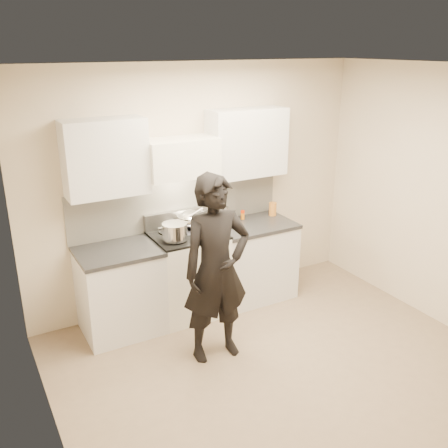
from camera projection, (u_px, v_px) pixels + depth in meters
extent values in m
plane|color=#816C55|center=(284.00, 371.00, 4.64)|extent=(4.00, 4.00, 0.00)
cube|color=beige|center=(198.00, 187.00, 5.62)|extent=(4.00, 0.04, 2.70)
cube|color=beige|center=(43.00, 290.00, 3.26)|extent=(0.04, 3.50, 2.70)
cube|color=white|center=(299.00, 69.00, 3.72)|extent=(4.00, 3.50, 0.02)
cube|color=beige|center=(179.00, 204.00, 5.55)|extent=(2.50, 0.02, 0.53)
cube|color=#AAAAAA|center=(177.00, 219.00, 5.55)|extent=(0.76, 0.08, 0.20)
cube|color=white|center=(180.00, 158.00, 5.18)|extent=(0.76, 0.40, 0.40)
cylinder|color=silver|center=(188.00, 178.00, 5.09)|extent=(0.66, 0.02, 0.02)
cube|color=silver|center=(247.00, 143.00, 5.56)|extent=(0.90, 0.33, 0.75)
cube|color=silver|center=(105.00, 158.00, 4.83)|extent=(0.80, 0.33, 0.75)
cube|color=beige|center=(210.00, 206.00, 5.74)|extent=(0.08, 0.01, 0.12)
cube|color=white|center=(189.00, 275.00, 5.51)|extent=(0.76, 0.65, 0.92)
cube|color=black|center=(188.00, 235.00, 5.35)|extent=(0.76, 0.65, 0.02)
cube|color=#B3B2CA|center=(196.00, 228.00, 5.52)|extent=(0.36, 0.34, 0.01)
cylinder|color=silver|center=(200.00, 258.00, 5.16)|extent=(0.62, 0.02, 0.02)
cylinder|color=black|center=(178.00, 241.00, 5.14)|extent=(0.18, 0.18, 0.01)
cylinder|color=black|center=(209.00, 235.00, 5.31)|extent=(0.18, 0.18, 0.01)
cylinder|color=black|center=(166.00, 232.00, 5.39)|extent=(0.18, 0.18, 0.01)
cylinder|color=black|center=(196.00, 226.00, 5.55)|extent=(0.18, 0.18, 0.01)
cube|color=silver|center=(252.00, 261.00, 5.90)|extent=(0.90, 0.65, 0.88)
cube|color=black|center=(253.00, 225.00, 5.74)|extent=(0.92, 0.67, 0.04)
cube|color=silver|center=(120.00, 292.00, 5.17)|extent=(0.80, 0.65, 0.88)
cube|color=black|center=(117.00, 251.00, 5.01)|extent=(0.82, 0.67, 0.04)
ellipsoid|color=silver|center=(192.00, 219.00, 5.49)|extent=(0.34, 0.34, 0.18)
torus|color=silver|center=(192.00, 215.00, 5.47)|extent=(0.35, 0.35, 0.02)
ellipsoid|color=#C0B6A0|center=(192.00, 219.00, 5.49)|extent=(0.19, 0.19, 0.09)
cylinder|color=silver|center=(193.00, 214.00, 5.32)|extent=(0.14, 0.22, 0.18)
cylinder|color=silver|center=(175.00, 231.00, 5.13)|extent=(0.28, 0.28, 0.17)
cube|color=silver|center=(161.00, 228.00, 5.03)|extent=(0.06, 0.03, 0.01)
cube|color=silver|center=(188.00, 223.00, 5.19)|extent=(0.06, 0.03, 0.01)
cylinder|color=#AAAAAA|center=(223.00, 216.00, 5.70)|extent=(0.13, 0.13, 0.19)
cylinder|color=black|center=(226.00, 208.00, 5.68)|extent=(0.02, 0.02, 0.33)
cylinder|color=silver|center=(224.00, 207.00, 5.70)|extent=(0.02, 0.02, 0.33)
cylinder|color=#AAAAAA|center=(222.00, 207.00, 5.70)|extent=(0.02, 0.02, 0.33)
cylinder|color=black|center=(221.00, 207.00, 5.69)|extent=(0.02, 0.02, 0.33)
cylinder|color=#AAAAAA|center=(220.00, 208.00, 5.66)|extent=(0.02, 0.02, 0.33)
cylinder|color=silver|center=(222.00, 209.00, 5.65)|extent=(0.02, 0.02, 0.33)
cylinder|color=black|center=(224.00, 209.00, 5.64)|extent=(0.02, 0.02, 0.33)
cylinder|color=#AAAAAA|center=(225.00, 208.00, 5.66)|extent=(0.02, 0.02, 0.33)
cylinder|color=orange|center=(243.00, 216.00, 5.86)|extent=(0.04, 0.04, 0.08)
cylinder|color=red|center=(243.00, 212.00, 5.84)|extent=(0.05, 0.05, 0.03)
cylinder|color=#BF7227|center=(273.00, 209.00, 5.98)|extent=(0.09, 0.09, 0.16)
imported|color=black|center=(216.00, 269.00, 4.60)|extent=(0.69, 0.47, 1.81)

